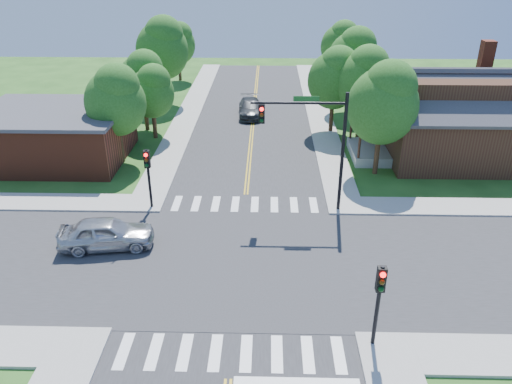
{
  "coord_description": "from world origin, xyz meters",
  "views": [
    {
      "loc": [
        1.35,
        -20.75,
        14.33
      ],
      "look_at": [
        0.74,
        3.56,
        2.2
      ],
      "focal_mm": 35.0,
      "sensor_mm": 36.0,
      "label": 1
    }
  ],
  "objects_px": {
    "signal_pole_se": "(380,292)",
    "signal_pole_nw": "(148,168)",
    "car_silver": "(106,234)",
    "car_dgrey": "(250,108)",
    "signal_mast_ne": "(314,134)",
    "house_ne": "(459,114)"
  },
  "relations": [
    {
      "from": "signal_mast_ne",
      "to": "signal_pole_se",
      "type": "distance_m",
      "value": 11.55
    },
    {
      "from": "house_ne",
      "to": "car_silver",
      "type": "xyz_separation_m",
      "value": [
        -22.09,
        -12.99,
        -2.5
      ]
    },
    {
      "from": "car_silver",
      "to": "car_dgrey",
      "type": "height_order",
      "value": "car_silver"
    },
    {
      "from": "house_ne",
      "to": "signal_mast_ne",
      "type": "bearing_deg",
      "value": -142.32
    },
    {
      "from": "signal_pole_nw",
      "to": "car_dgrey",
      "type": "relative_size",
      "value": 0.74
    },
    {
      "from": "signal_pole_se",
      "to": "car_dgrey",
      "type": "distance_m",
      "value": 30.06
    },
    {
      "from": "signal_pole_se",
      "to": "signal_pole_nw",
      "type": "xyz_separation_m",
      "value": [
        -11.2,
        11.2,
        0.0
      ]
    },
    {
      "from": "signal_pole_se",
      "to": "signal_pole_nw",
      "type": "relative_size",
      "value": 1.0
    },
    {
      "from": "car_silver",
      "to": "car_dgrey",
      "type": "relative_size",
      "value": 0.99
    },
    {
      "from": "signal_pole_nw",
      "to": "car_silver",
      "type": "bearing_deg",
      "value": -107.73
    },
    {
      "from": "signal_mast_ne",
      "to": "house_ne",
      "type": "height_order",
      "value": "signal_mast_ne"
    },
    {
      "from": "signal_pole_se",
      "to": "house_ne",
      "type": "bearing_deg",
      "value": 64.42
    },
    {
      "from": "signal_pole_se",
      "to": "signal_mast_ne",
      "type": "bearing_deg",
      "value": 98.56
    },
    {
      "from": "car_dgrey",
      "to": "house_ne",
      "type": "bearing_deg",
      "value": -35.03
    },
    {
      "from": "signal_mast_ne",
      "to": "house_ne",
      "type": "relative_size",
      "value": 0.55
    },
    {
      "from": "house_ne",
      "to": "car_dgrey",
      "type": "distance_m",
      "value": 18.32
    },
    {
      "from": "signal_pole_nw",
      "to": "signal_pole_se",
      "type": "bearing_deg",
      "value": -45.0
    },
    {
      "from": "signal_mast_ne",
      "to": "car_dgrey",
      "type": "bearing_deg",
      "value": 103.05
    },
    {
      "from": "signal_mast_ne",
      "to": "house_ne",
      "type": "bearing_deg",
      "value": 37.68
    },
    {
      "from": "signal_pole_se",
      "to": "car_silver",
      "type": "xyz_separation_m",
      "value": [
        -12.58,
        6.87,
        -1.83
      ]
    },
    {
      "from": "signal_mast_ne",
      "to": "car_silver",
      "type": "distance_m",
      "value": 12.4
    },
    {
      "from": "car_silver",
      "to": "car_dgrey",
      "type": "bearing_deg",
      "value": -24.48
    }
  ]
}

